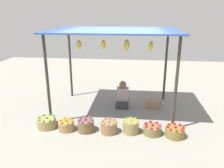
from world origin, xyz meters
name	(u,v)px	position (x,y,z in m)	size (l,w,h in m)	color
ground_plane	(114,110)	(0.00, 0.00, 0.00)	(14.00, 14.00, 0.00)	gray
market_stall_structure	(114,36)	(0.00, 0.00, 2.10)	(3.33, 2.24, 2.28)	#38332D
vendor_person	(123,97)	(0.23, 0.29, 0.30)	(0.36, 0.44, 0.78)	#343B38
basket_green_apples	(47,122)	(-1.54, -1.19, 0.13)	(0.46, 0.46, 0.30)	#988352
basket_oranges	(66,125)	(-1.02, -1.28, 0.13)	(0.37, 0.37, 0.30)	#967A4D
basket_purple_onions	(86,125)	(-0.55, -1.26, 0.15)	(0.38, 0.38, 0.34)	brown
basket_potatoes	(109,127)	(0.01, -1.27, 0.14)	(0.38, 0.38, 0.32)	olive
basket_limes	(131,127)	(0.52, -1.22, 0.15)	(0.37, 0.37, 0.33)	olive
basket_red_apples	(152,130)	(1.02, -1.23, 0.11)	(0.41, 0.41, 0.27)	olive
basket_red_tomatoes	(175,132)	(1.52, -1.29, 0.12)	(0.43, 0.43, 0.28)	olive
wooden_crate_near_vendor	(154,103)	(1.16, 0.33, 0.11)	(0.44, 0.25, 0.21)	#A57A59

